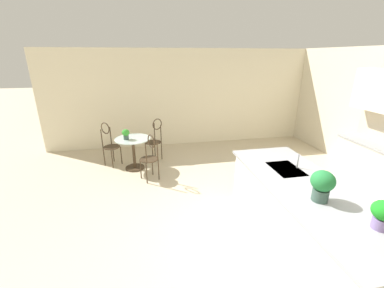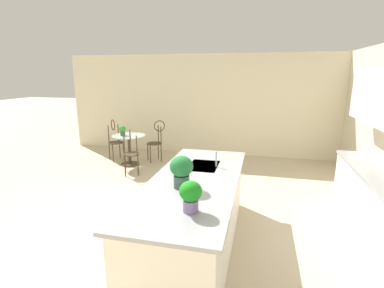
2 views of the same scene
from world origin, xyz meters
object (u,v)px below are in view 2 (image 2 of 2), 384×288
Objects in this scene: chair_by_island at (131,150)px; chair_toward_desk at (156,139)px; bistro_table at (129,147)px; chair_near_window at (115,138)px; potted_plant_on_table at (123,130)px; potted_plant_counter_far at (191,194)px; potted_plant_counter_near at (181,170)px.

chair_by_island is 1.00× the size of chair_toward_desk.
chair_near_window reaches higher than bistro_table.
potted_plant_on_table is (-0.63, -0.49, 0.30)m from chair_by_island.
potted_plant_counter_far reaches higher than potted_plant_on_table.
potted_plant_counter_far is at bearing 23.73° from potted_plant_counter_near.
potted_plant_counter_near is at bearing 34.23° from bistro_table.
bistro_table is 0.77× the size of chair_toward_desk.
potted_plant_counter_far is (3.18, 2.12, 0.52)m from chair_by_island.
chair_toward_desk is 4.45× the size of potted_plant_on_table.
chair_toward_desk is at bearing -155.58° from potted_plant_counter_far.
bistro_table is 0.45m from potted_plant_on_table.
potted_plant_counter_far reaches higher than chair_toward_desk.
potted_plant_counter_near reaches higher than chair_toward_desk.
chair_by_island and chair_toward_desk have the same top height.
potted_plant_counter_far is (3.81, 2.62, 0.22)m from potted_plant_on_table.
potted_plant_counter_far is (4.19, 3.04, 0.52)m from chair_near_window.
chair_near_window is 1.00× the size of chair_toward_desk.
potted_plant_counter_far is (0.55, 0.24, -0.04)m from potted_plant_counter_near.
potted_plant_on_table reaches higher than bistro_table.
potted_plant_on_table is 0.63× the size of potted_plant_counter_near.
potted_plant_counter_near reaches higher than potted_plant_on_table.
chair_by_island is at bearing -8.01° from chair_toward_desk.
bistro_table is 2.65× the size of potted_plant_counter_far.
chair_toward_desk is at bearing 97.23° from chair_near_window.
potted_plant_counter_far is at bearing 32.86° from bistro_table.
potted_plant_on_table is at bearing -143.89° from potted_plant_counter_near.
potted_plant_counter_far is (4.33, 1.96, 0.52)m from chair_toward_desk.
chair_near_window is 1.09m from chair_toward_desk.
potted_plant_counter_far reaches higher than chair_near_window.
chair_by_island is 4.45× the size of potted_plant_on_table.
chair_near_window is 1.00× the size of chair_by_island.
chair_toward_desk is at bearing -155.48° from potted_plant_counter_near.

